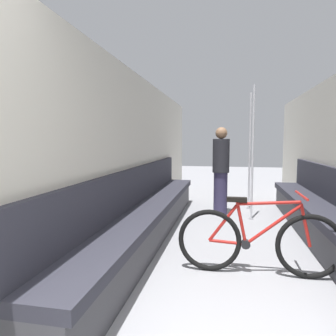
# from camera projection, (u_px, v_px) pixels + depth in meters

# --- Properties ---
(wall_left) EXTENTS (0.10, 9.48, 2.29)m
(wall_left) POSITION_uv_depth(u_px,v_px,m) (125.00, 156.00, 3.93)
(wall_left) COLOR beige
(wall_left) RESTS_ON ground
(bench_seat_row_left) EXTENTS (0.49, 5.14, 0.98)m
(bench_seat_row_left) POSITION_uv_depth(u_px,v_px,m) (148.00, 216.00, 4.11)
(bench_seat_row_left) COLOR #3D3D42
(bench_seat_row_left) RESTS_ON ground
(bench_seat_row_right) EXTENTS (0.49, 5.14, 0.98)m
(bench_seat_row_right) POSITION_uv_depth(u_px,v_px,m) (331.00, 225.00, 3.66)
(bench_seat_row_right) COLOR #3D3D42
(bench_seat_row_right) RESTS_ON ground
(bicycle) EXTENTS (1.61, 0.46, 0.83)m
(bicycle) POSITION_uv_depth(u_px,v_px,m) (258.00, 241.00, 2.98)
(bicycle) COLOR black
(bicycle) RESTS_ON ground
(grab_pole_near) EXTENTS (0.08, 0.08, 2.27)m
(grab_pole_near) POSITION_uv_depth(u_px,v_px,m) (253.00, 155.00, 5.04)
(grab_pole_near) COLOR gray
(grab_pole_near) RESTS_ON ground
(grab_pole_far) EXTENTS (0.08, 0.08, 2.27)m
(grab_pole_far) POSITION_uv_depth(u_px,v_px,m) (250.00, 153.00, 5.86)
(grab_pole_far) COLOR gray
(grab_pole_far) RESTS_ON ground
(passenger_standing) EXTENTS (0.30, 0.30, 1.58)m
(passenger_standing) POSITION_uv_depth(u_px,v_px,m) (221.00, 170.00, 5.41)
(passenger_standing) COLOR #332D4C
(passenger_standing) RESTS_ON ground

